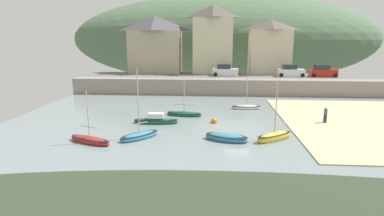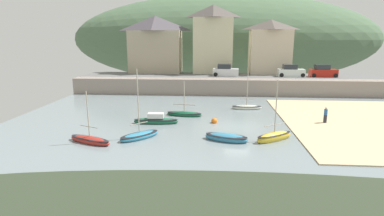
{
  "view_description": "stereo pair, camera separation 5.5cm",
  "coord_description": "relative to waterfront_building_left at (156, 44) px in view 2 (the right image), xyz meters",
  "views": [
    {
      "loc": [
        -2.38,
        -29.1,
        8.63
      ],
      "look_at": [
        -4.54,
        1.12,
        1.53
      ],
      "focal_mm": 28.5,
      "sensor_mm": 36.0,
      "label": 1
    },
    {
      "loc": [
        -2.33,
        -29.1,
        8.63
      ],
      "look_at": [
        -4.54,
        1.12,
        1.53
      ],
      "focal_mm": 28.5,
      "sensor_mm": 36.0,
      "label": 2
    }
  ],
  "objects": [
    {
      "name": "waterfront_building_centre",
      "position": [
        10.1,
        -0.0,
        0.9
      ],
      "size": [
        6.97,
        5.17,
        11.56
      ],
      "color": "beige",
      "rests_on": "ground"
    },
    {
      "name": "motorboat_with_cabin",
      "position": [
        7.15,
        -21.38,
        -7.17
      ],
      "size": [
        4.16,
        1.88,
        4.03
      ],
      "rotation": [
        0.0,
        0.0,
        -0.16
      ],
      "color": "#125835",
      "rests_on": "ground"
    },
    {
      "name": "parked_car_by_wall",
      "position": [
        22.66,
        -4.5,
        -4.17
      ],
      "size": [
        4.11,
        1.82,
        1.95
      ],
      "rotation": [
        0.0,
        0.0,
        -0.0
      ],
      "color": "silver",
      "rests_on": "ground"
    },
    {
      "name": "parked_car_near_slipway",
      "position": [
        12.24,
        -4.5,
        -4.17
      ],
      "size": [
        4.23,
        2.05,
        1.95
      ],
      "rotation": [
        0.0,
        0.0,
        -0.09
      ],
      "color": "silver",
      "rests_on": "ground"
    },
    {
      "name": "sailboat_far_left",
      "position": [
        4.56,
        -24.7,
        -7.07
      ],
      "size": [
        4.63,
        1.36,
        1.24
      ],
      "rotation": [
        0.0,
        0.0,
        0.05
      ],
      "color": "#185A3A",
      "rests_on": "ground"
    },
    {
      "name": "sailboat_blue_trim",
      "position": [
        11.54,
        -29.49,
        -7.13
      ],
      "size": [
        3.98,
        2.45,
        0.81
      ],
      "rotation": [
        0.0,
        0.0,
        -0.31
      ],
      "color": "teal",
      "rests_on": "ground"
    },
    {
      "name": "mooring_buoy",
      "position": [
        10.51,
        -24.06,
        -7.19
      ],
      "size": [
        0.64,
        0.64,
        0.64
      ],
      "color": "orange",
      "rests_on": "ground"
    },
    {
      "name": "person_near_water",
      "position": [
        21.76,
        -23.5,
        -6.39
      ],
      "size": [
        0.34,
        0.34,
        1.62
      ],
      "color": "#282833",
      "rests_on": "ground"
    },
    {
      "name": "sailboat_tall_mast",
      "position": [
        4.01,
        -29.43,
        -7.13
      ],
      "size": [
        3.57,
        3.63,
        6.18
      ],
      "rotation": [
        0.0,
        0.0,
        0.8
      ],
      "color": "teal",
      "rests_on": "ground"
    },
    {
      "name": "parked_car_end_of_row",
      "position": [
        27.67,
        -4.5,
        -4.17
      ],
      "size": [
        4.12,
        1.82,
        1.95
      ],
      "rotation": [
        0.0,
        0.0,
        0.01
      ],
      "color": "#B01F15",
      "rests_on": "ground"
    },
    {
      "name": "quay_seawall",
      "position": [
        12.75,
        -7.7,
        -6.02
      ],
      "size": [
        48.0,
        9.4,
        2.4
      ],
      "color": "gray",
      "rests_on": "ground"
    },
    {
      "name": "ground",
      "position": [
        14.15,
        -34.76,
        -7.21
      ],
      "size": [
        48.0,
        41.0,
        0.61
      ],
      "color": "gray"
    },
    {
      "name": "rowboat_small_beached",
      "position": [
        14.46,
        -17.55,
        -7.15
      ],
      "size": [
        3.67,
        1.32,
        4.73
      ],
      "rotation": [
        0.0,
        0.0,
        0.04
      ],
      "color": "silver",
      "rests_on": "ground"
    },
    {
      "name": "hillside_backdrop",
      "position": [
        12.68,
        30.0,
        0.57
      ],
      "size": [
        80.0,
        44.0,
        22.7
      ],
      "color": "#4C6749",
      "rests_on": "ground"
    },
    {
      "name": "sailboat_nearest_shore",
      "position": [
        15.62,
        -29.13,
        -7.06
      ],
      "size": [
        3.66,
        2.9,
        5.44
      ],
      "rotation": [
        0.0,
        0.0,
        0.6
      ],
      "color": "gold",
      "rests_on": "ground"
    },
    {
      "name": "waterfront_building_left",
      "position": [
        0.0,
        0.0,
        0.0
      ],
      "size": [
        9.21,
        5.36,
        9.78
      ],
      "color": "tan",
      "rests_on": "ground"
    },
    {
      "name": "waterfront_building_right",
      "position": [
        19.92,
        -0.0,
        -0.37
      ],
      "size": [
        7.08,
        5.15,
        9.07
      ],
      "color": "beige",
      "rests_on": "ground"
    },
    {
      "name": "dinghy_open_wooden",
      "position": [
        0.16,
        -30.89,
        -7.13
      ],
      "size": [
        4.24,
        2.54,
        4.53
      ],
      "rotation": [
        0.0,
        0.0,
        -0.39
      ],
      "color": "maroon",
      "rests_on": "ground"
    }
  ]
}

